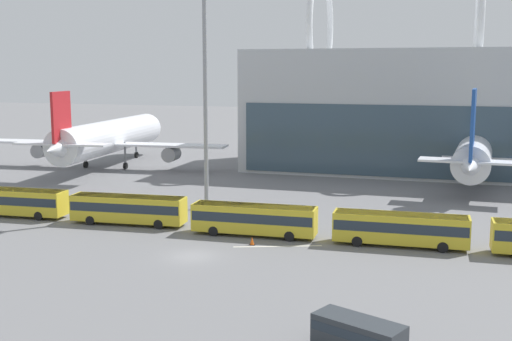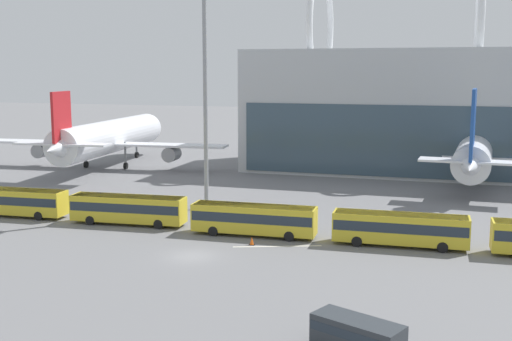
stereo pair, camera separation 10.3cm
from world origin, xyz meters
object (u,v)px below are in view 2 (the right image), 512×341
Objects in this scene: shuttle_bus_2 at (128,208)px; service_van_foreground at (357,334)px; airliner_at_gate_far at (475,151)px; shuttle_bus_1 at (13,200)px; shuttle_bus_3 at (254,218)px; floodlight_mast at (205,31)px; shuttle_bus_4 at (400,227)px; airliner_at_gate_near at (108,137)px; traffic_cone_1 at (252,241)px.

shuttle_bus_2 is 37.55m from service_van_foreground.
shuttle_bus_1 is at bearing 130.96° from airliner_at_gate_far.
floodlight_mast reaches higher than shuttle_bus_3.
shuttle_bus_3 is at bearing 154.13° from airliner_at_gate_far.
floodlight_mast reaches higher than shuttle_bus_4.
service_van_foreground is 46.33m from floodlight_mast.
airliner_at_gate_near is 36.92m from shuttle_bus_1.
traffic_cone_1 is at bearing -10.24° from shuttle_bus_1.
shuttle_bus_3 is at bearing 104.49° from traffic_cone_1.
airliner_at_gate_near is 40.76m from floodlight_mast.
service_van_foreground is (13.97, -24.17, -0.54)m from shuttle_bus_3.
floodlight_mast reaches higher than shuttle_bus_2.
airliner_at_gate_far is 44.97m from shuttle_bus_3.
shuttle_bus_1 is at bearing -171.60° from airliner_at_gate_near.
airliner_at_gate_near is 3.32× the size of shuttle_bus_2.
shuttle_bus_2 is 16.31× the size of traffic_cone_1.
shuttle_bus_3 is (14.33, -0.51, 0.00)m from shuttle_bus_2.
floodlight_mast reaches higher than service_van_foreground.
shuttle_bus_3 is at bearing -139.04° from airliner_at_gate_near.
shuttle_bus_1 and shuttle_bus_3 have the same top height.
airliner_at_gate_far reaches higher than shuttle_bus_4.
service_van_foreground is at bearing -57.83° from traffic_cone_1.
floodlight_mast is at bearing -137.14° from airliner_at_gate_near.
shuttle_bus_4 is (51.59, -35.48, -3.30)m from airliner_at_gate_near.
shuttle_bus_2 and shuttle_bus_3 have the same top height.
airliner_at_gate_far is at bearing 42.53° from floodlight_mast.
airliner_at_gate_far reaches higher than traffic_cone_1.
traffic_cone_1 is (15.18, -3.82, -1.45)m from shuttle_bus_2.
airliner_at_gate_far is at bearing 58.59° from shuttle_bus_3.
traffic_cone_1 is at bearing -140.92° from airliner_at_gate_near.
traffic_cone_1 is (-13.47, -3.68, -1.45)m from shuttle_bus_4.
shuttle_bus_3 and shuttle_bus_4 have the same top height.
shuttle_bus_4 is 24.55m from service_van_foreground.
traffic_cone_1 is (38.12, -39.17, -4.75)m from airliner_at_gate_near.
traffic_cone_1 is (0.85, -3.31, -1.45)m from shuttle_bus_3.
shuttle_bus_1 and shuttle_bus_2 have the same top height.
shuttle_bus_4 is at bearing 172.30° from airliner_at_gate_far.
airliner_at_gate_near is at bearing 96.42° from airliner_at_gate_far.
shuttle_bus_4 is 16.22× the size of traffic_cone_1.
shuttle_bus_3 is (-21.76, -39.25, -2.87)m from airliner_at_gate_far.
shuttle_bus_4 reaches higher than traffic_cone_1.
shuttle_bus_1 is 49.06m from service_van_foreground.
traffic_cone_1 is at bearing -18.55° from shuttle_bus_2.
floodlight_mast is (-9.34, 10.72, 19.10)m from shuttle_bus_3.
shuttle_bus_4 is at bearing -129.66° from airliner_at_gate_near.
shuttle_bus_2 is at bearing -2.03° from shuttle_bus_1.
airliner_at_gate_near is 59.13m from airliner_at_gate_far.
shuttle_bus_1 reaches higher than service_van_foreground.
airliner_at_gate_far is 39.68m from shuttle_bus_4.
airliner_at_gate_near is at bearing 133.70° from shuttle_bus_3.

